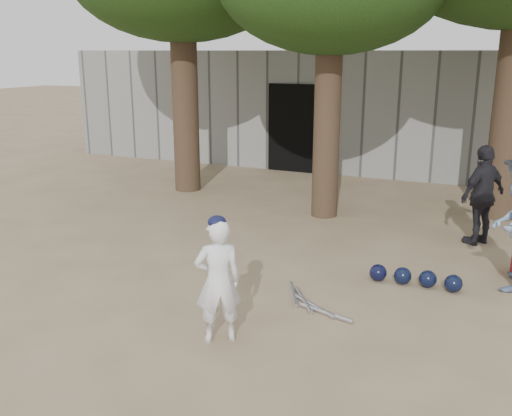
% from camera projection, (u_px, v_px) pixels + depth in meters
% --- Properties ---
extents(ground, '(70.00, 70.00, 0.00)m').
position_uv_depth(ground, '(181.00, 294.00, 7.24)').
color(ground, '#937C5E').
rests_on(ground, ground).
extents(boy_player, '(0.59, 0.55, 1.34)m').
position_uv_depth(boy_player, '(218.00, 281.00, 5.92)').
color(boy_player, white).
rests_on(boy_player, ground).
extents(spectator_dark, '(0.86, 0.99, 1.59)m').
position_uv_depth(spectator_dark, '(483.00, 195.00, 8.94)').
color(spectator_dark, black).
rests_on(spectator_dark, ground).
extents(back_building, '(16.00, 5.24, 3.00)m').
position_uv_depth(back_building, '(369.00, 106.00, 15.97)').
color(back_building, gray).
rests_on(back_building, ground).
extents(helmet_row, '(1.19, 0.27, 0.23)m').
position_uv_depth(helmet_row, '(415.00, 278.00, 7.46)').
color(helmet_row, black).
rests_on(helmet_row, ground).
extents(bat_pile, '(1.07, 0.83, 0.06)m').
position_uv_depth(bat_pile, '(309.00, 303.00, 6.91)').
color(bat_pile, '#B2B0B7').
rests_on(bat_pile, ground).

